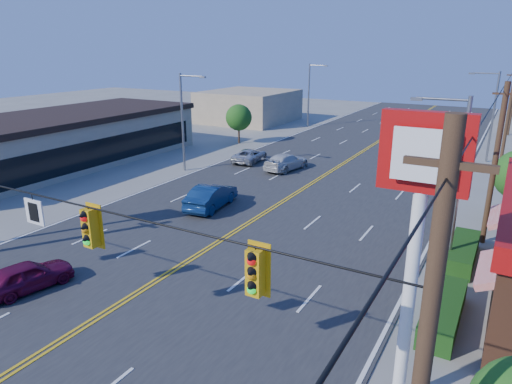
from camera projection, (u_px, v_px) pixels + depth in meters
The scene contains 17 objects.
ground at pixel (35, 358), 15.27m from camera, with size 160.00×160.00×0.00m, color gray.
road at pixel (292, 196), 31.82m from camera, with size 20.00×120.00×0.06m, color #2D2D30.
signal_span at pixel (9, 222), 13.84m from camera, with size 24.32×0.34×9.00m.
kfc_pylon at pixel (419, 209), 11.56m from camera, with size 2.20×0.36×8.50m.
strip_mall at pixel (55, 140), 39.87m from camera, with size 10.40×26.40×4.40m.
streetlight_se at pixel (455, 175), 20.39m from camera, with size 2.55×0.25×8.00m.
streetlight_ne at pixel (491, 112), 40.26m from camera, with size 2.55×0.25×8.00m.
streetlight_sw at pixel (184, 117), 37.21m from camera, with size 2.55×0.25×8.00m.
streetlight_nw at pixel (310, 92), 58.74m from camera, with size 2.55×0.25×8.00m.
utility_pole_near at pixel (494, 166), 23.14m from camera, with size 0.28×0.28×8.40m, color #47301E.
utility_pole_mid at pixel (508, 120), 38.04m from camera, with size 0.28×0.28×8.40m, color #47301E.
tree_west at pixel (239, 118), 48.71m from camera, with size 2.80×2.80×4.20m.
bld_west_far at pixel (249, 106), 63.81m from camera, with size 11.00×12.00×4.20m, color tan.
car_magenta at pixel (28, 277), 19.37m from camera, with size 1.49×3.71×1.26m, color maroon.
car_blue at pixel (211, 197), 29.29m from camera, with size 1.63×4.68×1.54m, color navy.
car_white at pixel (286, 162), 38.49m from camera, with size 1.92×4.72×1.37m, color beige.
car_silver at pixel (250, 156), 41.11m from camera, with size 1.99×4.33×1.20m, color #B7B7BC.
Camera 1 is at (12.80, -7.51, 9.94)m, focal length 32.00 mm.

